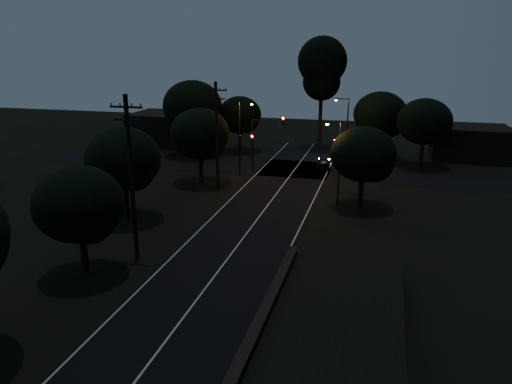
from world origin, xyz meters
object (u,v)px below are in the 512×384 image
Objects in this scene: signal_right at (335,150)px; signal_left at (252,146)px; utility_pole_mid at (131,176)px; utility_pole_far at (217,135)px; streetlight_b at (345,128)px; tall_pine at (322,68)px; car at (323,163)px; streetlight_a at (241,133)px; streetlight_c at (338,157)px; signal_mast at (267,133)px.

signal_left is at bearing 180.00° from signal_right.
signal_left is at bearing 86.79° from utility_pole_mid.
utility_pole_far is at bearing -99.94° from signal_left.
signal_right is at bearing -100.00° from streetlight_b.
tall_pine is 15.56m from car.
streetlight_a is at bearing 88.27° from utility_pole_mid.
streetlight_a reaches higher than signal_left.
streetlight_c is at bearing -35.69° from streetlight_a.
signal_right is 0.55× the size of streetlight_c.
utility_pole_far is at bearing 170.40° from streetlight_c.
utility_pole_far is 24.60m from tall_pine.
streetlight_b is at bearing 22.05° from signal_left.
utility_pole_far is 1.68× the size of signal_mast.
signal_left is 2.26m from signal_mast.
utility_pole_far reaches higher than streetlight_b.
streetlight_c is (10.43, -9.99, 1.51)m from signal_left.
streetlight_a is (-0.71, -1.99, 1.80)m from signal_left.
signal_right is (9.20, 0.00, 0.00)m from signal_left.
utility_pole_mid is 25.22m from signal_mast.
car is at bearing -80.01° from tall_pine.
signal_left is at bearing 70.41° from streetlight_a.
tall_pine is 16.76m from signal_mast.
streetlight_a is 13.72m from streetlight_c.
signal_right is at bearing 0.00° from signal_left.
utility_pole_mid reaches higher than streetlight_b.
utility_pole_mid reaches higher than signal_mast.
utility_pole_far reaches higher than car.
signal_left is 14.52m from streetlight_c.
car is (9.06, 28.31, -5.11)m from utility_pole_mid.
streetlight_a is 1.07× the size of streetlight_c.
utility_pole_mid is 25.19m from signal_left.
car is (5.97, 3.32, -3.71)m from signal_mast.
utility_pole_mid is at bearing 67.25° from car.
streetlight_a is (-2.39, -1.99, 0.30)m from signal_mast.
signal_left is 10.84m from streetlight_b.
utility_pole_mid is at bearing -90.00° from utility_pole_far.
streetlight_b reaches higher than car.
streetlight_c is (11.83, 15.00, -1.39)m from utility_pole_mid.
streetlight_a is 2.18× the size of car.
signal_left reaches higher than car.
tall_pine is at bearing -85.02° from car.
streetlight_a is at bearing 83.41° from utility_pole_far.
streetlight_c is (4.83, -25.00, -6.34)m from tall_pine.
utility_pole_far reaches higher than signal_mast.
streetlight_b is at bearing 46.70° from utility_pole_far.
tall_pine is 1.85× the size of streetlight_a.
streetlight_b is (4.31, -11.00, -6.06)m from tall_pine.
signal_right is 10.26m from streetlight_a.
streetlight_b is (11.31, 29.00, -1.10)m from utility_pole_mid.
streetlight_b is 4.65m from car.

